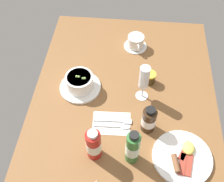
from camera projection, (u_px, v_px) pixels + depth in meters
ground_plane at (124, 96)px, 128.92cm from camera, size 110.00×84.00×3.00cm
porridge_bowl at (80, 83)px, 126.98cm from camera, size 19.18×19.18×8.83cm
cutlery_setting at (113, 123)px, 117.93cm from camera, size 12.15×16.95×0.90cm
coffee_cup at (136, 42)px, 144.82cm from camera, size 12.96×12.14×6.81cm
wine_glass at (144, 79)px, 117.62cm from camera, size 5.75×5.75×18.78cm
jam_jar at (150, 78)px, 130.23cm from camera, size 5.51×5.51×5.73cm
sauce_bottle_green at (133, 148)px, 101.98cm from camera, size 5.36×5.36×18.45cm
sauce_bottle_red at (94, 145)px, 103.56cm from camera, size 5.89×5.89×16.61cm
sauce_bottle_brown at (149, 120)px, 111.95cm from camera, size 5.90×5.90×13.88cm
breakfast_plate at (182, 157)px, 107.77cm from camera, size 23.47×23.47×3.70cm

